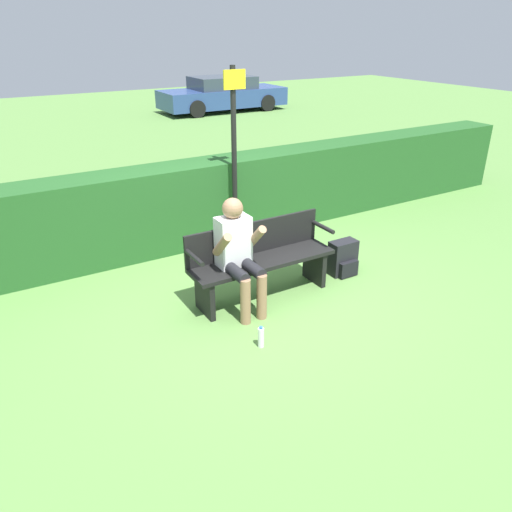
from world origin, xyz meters
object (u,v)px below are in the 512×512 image
(signpost, at_px, (234,152))
(parked_car, at_px, (223,95))
(water_bottle, at_px, (261,337))
(person_seated, at_px, (238,250))
(backpack, at_px, (343,259))
(park_bench, at_px, (260,259))

(signpost, xyz_separation_m, parked_car, (5.34, 10.78, -0.76))
(water_bottle, bearing_deg, signpost, 67.05)
(person_seated, height_order, signpost, signpost)
(backpack, distance_m, signpost, 1.99)
(person_seated, bearing_deg, water_bottle, -103.30)
(person_seated, distance_m, signpost, 1.82)
(signpost, height_order, parked_car, signpost)
(park_bench, height_order, person_seated, person_seated)
(signpost, bearing_deg, person_seated, -117.44)
(parked_car, bearing_deg, water_bottle, -115.97)
(park_bench, bearing_deg, signpost, 72.53)
(backpack, height_order, water_bottle, backpack)
(person_seated, height_order, parked_car, person_seated)
(backpack, bearing_deg, signpost, 116.50)
(person_seated, bearing_deg, signpost, 62.56)
(backpack, relative_size, parked_car, 0.10)
(water_bottle, distance_m, signpost, 2.77)
(park_bench, relative_size, backpack, 3.89)
(person_seated, distance_m, water_bottle, 0.99)
(backpack, distance_m, water_bottle, 1.89)
(person_seated, height_order, water_bottle, person_seated)
(person_seated, xyz_separation_m, backpack, (1.52, 0.05, -0.49))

